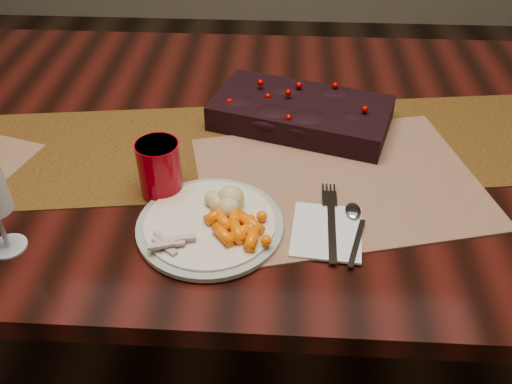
# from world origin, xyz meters

# --- Properties ---
(floor) EXTENTS (5.00, 5.00, 0.00)m
(floor) POSITION_xyz_m (0.00, 0.00, 0.00)
(floor) COLOR black
(floor) RESTS_ON ground
(dining_table) EXTENTS (1.80, 1.00, 0.75)m
(dining_table) POSITION_xyz_m (0.00, 0.00, 0.38)
(dining_table) COLOR black
(dining_table) RESTS_ON floor
(table_runner) EXTENTS (1.62, 0.54, 0.00)m
(table_runner) POSITION_xyz_m (0.05, -0.05, 0.75)
(table_runner) COLOR #3C2007
(table_runner) RESTS_ON dining_table
(centerpiece) EXTENTS (0.40, 0.28, 0.07)m
(centerpiece) POSITION_xyz_m (0.11, 0.03, 0.79)
(centerpiece) COLOR black
(centerpiece) RESTS_ON table_runner
(placemat_main) EXTENTS (0.58, 0.48, 0.00)m
(placemat_main) POSITION_xyz_m (0.17, -0.16, 0.75)
(placemat_main) COLOR brown
(placemat_main) RESTS_ON dining_table
(dinner_plate) EXTENTS (0.26, 0.26, 0.01)m
(dinner_plate) POSITION_xyz_m (-0.04, -0.30, 0.76)
(dinner_plate) COLOR beige
(dinner_plate) RESTS_ON placemat_main
(baby_carrots) EXTENTS (0.13, 0.11, 0.02)m
(baby_carrots) POSITION_xyz_m (-0.01, -0.33, 0.78)
(baby_carrots) COLOR #FE6500
(baby_carrots) RESTS_ON dinner_plate
(mashed_potatoes) EXTENTS (0.08, 0.08, 0.04)m
(mashed_potatoes) POSITION_xyz_m (-0.03, -0.27, 0.79)
(mashed_potatoes) COLOR #EFE282
(mashed_potatoes) RESTS_ON dinner_plate
(turkey_shreds) EXTENTS (0.08, 0.07, 0.02)m
(turkey_shreds) POSITION_xyz_m (-0.10, -0.36, 0.78)
(turkey_shreds) COLOR #A99D94
(turkey_shreds) RESTS_ON dinner_plate
(napkin) EXTENTS (0.12, 0.14, 0.00)m
(napkin) POSITION_xyz_m (0.15, -0.30, 0.76)
(napkin) COLOR silver
(napkin) RESTS_ON placemat_main
(fork) EXTENTS (0.03, 0.17, 0.00)m
(fork) POSITION_xyz_m (0.15, -0.28, 0.76)
(fork) COLOR #B8B8B8
(fork) RESTS_ON napkin
(spoon) EXTENTS (0.06, 0.14, 0.00)m
(spoon) POSITION_xyz_m (0.19, -0.30, 0.76)
(spoon) COLOR silver
(spoon) RESTS_ON napkin
(red_cup) EXTENTS (0.08, 0.08, 0.10)m
(red_cup) POSITION_xyz_m (-0.14, -0.21, 0.81)
(red_cup) COLOR #91000D
(red_cup) RESTS_ON placemat_main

